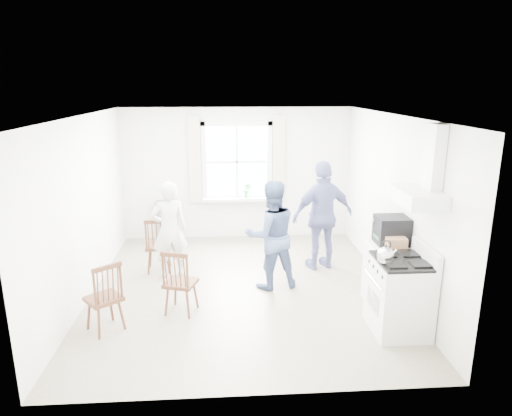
# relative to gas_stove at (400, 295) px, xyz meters

# --- Properties ---
(room_shell) EXTENTS (4.62, 5.12, 2.64)m
(room_shell) POSITION_rel_gas_stove_xyz_m (-1.91, 1.35, 0.82)
(room_shell) COLOR gray
(room_shell) RESTS_ON ground
(window_assembly) EXTENTS (1.88, 0.24, 1.70)m
(window_assembly) POSITION_rel_gas_stove_xyz_m (-1.91, 3.80, 0.98)
(window_assembly) COLOR white
(window_assembly) RESTS_ON room_shell
(range_hood) EXTENTS (0.45, 0.76, 0.94)m
(range_hood) POSITION_rel_gas_stove_xyz_m (0.16, -0.00, 1.42)
(range_hood) COLOR silver
(range_hood) RESTS_ON room_shell
(shelf_unit) EXTENTS (0.40, 0.30, 0.80)m
(shelf_unit) POSITION_rel_gas_stove_xyz_m (-3.31, 3.68, -0.08)
(shelf_unit) COLOR slate
(shelf_unit) RESTS_ON ground
(gas_stove) EXTENTS (0.68, 0.76, 1.12)m
(gas_stove) POSITION_rel_gas_stove_xyz_m (0.00, 0.00, 0.00)
(gas_stove) COLOR silver
(gas_stove) RESTS_ON ground
(kettle) EXTENTS (0.20, 0.20, 0.28)m
(kettle) POSITION_rel_gas_stove_xyz_m (-0.25, -0.07, 0.56)
(kettle) COLOR silver
(kettle) RESTS_ON gas_stove
(low_cabinet) EXTENTS (0.50, 0.55, 0.90)m
(low_cabinet) POSITION_rel_gas_stove_xyz_m (0.07, 0.70, -0.03)
(low_cabinet) COLOR silver
(low_cabinet) RESTS_ON ground
(stereo_stack) EXTENTS (0.43, 0.39, 0.38)m
(stereo_stack) POSITION_rel_gas_stove_xyz_m (0.12, 0.73, 0.61)
(stereo_stack) COLOR black
(stereo_stack) RESTS_ON low_cabinet
(cardboard_box) EXTENTS (0.28, 0.21, 0.17)m
(cardboard_box) POSITION_rel_gas_stove_xyz_m (0.09, 0.48, 0.50)
(cardboard_box) COLOR #966A49
(cardboard_box) RESTS_ON low_cabinet
(windsor_chair_a) EXTENTS (0.42, 0.41, 0.94)m
(windsor_chair_a) POSITION_rel_gas_stove_xyz_m (-3.27, 2.06, 0.09)
(windsor_chair_a) COLOR #442415
(windsor_chair_a) RESTS_ON ground
(windsor_chair_b) EXTENTS (0.49, 0.49, 0.93)m
(windsor_chair_b) POSITION_rel_gas_stove_xyz_m (-2.80, 0.58, 0.08)
(windsor_chair_b) COLOR #442415
(windsor_chair_b) RESTS_ON ground
(windsor_chair_c) EXTENTS (0.55, 0.55, 0.93)m
(windsor_chair_c) POSITION_rel_gas_stove_xyz_m (-3.63, 0.18, 0.09)
(windsor_chair_c) COLOR #442415
(windsor_chair_c) RESTS_ON ground
(person_left) EXTENTS (0.72, 0.72, 1.58)m
(person_left) POSITION_rel_gas_stove_xyz_m (-3.04, 1.89, 0.31)
(person_left) COLOR silver
(person_left) RESTS_ON ground
(person_mid) EXTENTS (0.97, 0.97, 1.67)m
(person_mid) POSITION_rel_gas_stove_xyz_m (-1.47, 1.40, 0.35)
(person_mid) COLOR #455780
(person_mid) RESTS_ON ground
(person_right) EXTENTS (1.32, 1.32, 1.83)m
(person_right) POSITION_rel_gas_stove_xyz_m (-0.54, 2.10, 0.43)
(person_right) COLOR navy
(person_right) RESTS_ON ground
(potted_plant) EXTENTS (0.18, 0.18, 0.29)m
(potted_plant) POSITION_rel_gas_stove_xyz_m (-1.72, 3.71, 0.51)
(potted_plant) COLOR #34763A
(potted_plant) RESTS_ON window_assembly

